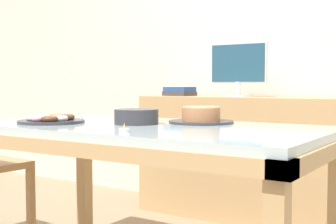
{
  "coord_description": "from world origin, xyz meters",
  "views": [
    {
      "loc": [
        1.26,
        -1.75,
        0.94
      ],
      "look_at": [
        0.08,
        0.05,
        0.82
      ],
      "focal_mm": 50.0,
      "sensor_mm": 36.0,
      "label": 1
    }
  ],
  "objects_px": {
    "book_stack": "(180,91)",
    "tealight_left_edge": "(79,116)",
    "computer_monitor": "(238,70)",
    "plate_stack": "(136,117)",
    "pastry_platter": "(51,120)",
    "tealight_right_edge": "(124,130)",
    "cake_chocolate_round": "(201,116)",
    "tealight_near_front": "(114,118)"
  },
  "relations": [
    {
      "from": "plate_stack",
      "to": "tealight_left_edge",
      "type": "distance_m",
      "value": 0.54
    },
    {
      "from": "cake_chocolate_round",
      "to": "tealight_left_edge",
      "type": "distance_m",
      "value": 0.75
    },
    {
      "from": "pastry_platter",
      "to": "tealight_right_edge",
      "type": "bearing_deg",
      "value": -15.38
    },
    {
      "from": "computer_monitor",
      "to": "tealight_left_edge",
      "type": "bearing_deg",
      "value": -112.47
    },
    {
      "from": "book_stack",
      "to": "tealight_left_edge",
      "type": "distance_m",
      "value": 1.12
    },
    {
      "from": "computer_monitor",
      "to": "plate_stack",
      "type": "xyz_separation_m",
      "value": [
        0.06,
        -1.26,
        -0.26
      ]
    },
    {
      "from": "plate_stack",
      "to": "pastry_platter",
      "type": "bearing_deg",
      "value": -155.38
    },
    {
      "from": "pastry_platter",
      "to": "tealight_left_edge",
      "type": "distance_m",
      "value": 0.36
    },
    {
      "from": "book_stack",
      "to": "tealight_right_edge",
      "type": "xyz_separation_m",
      "value": [
        0.74,
        -1.6,
        -0.13
      ]
    },
    {
      "from": "computer_monitor",
      "to": "book_stack",
      "type": "relative_size",
      "value": 1.78
    },
    {
      "from": "book_stack",
      "to": "tealight_right_edge",
      "type": "relative_size",
      "value": 5.96
    },
    {
      "from": "computer_monitor",
      "to": "plate_stack",
      "type": "distance_m",
      "value": 1.29
    },
    {
      "from": "book_stack",
      "to": "tealight_left_edge",
      "type": "height_order",
      "value": "book_stack"
    },
    {
      "from": "computer_monitor",
      "to": "book_stack",
      "type": "xyz_separation_m",
      "value": [
        -0.48,
        0.0,
        -0.16
      ]
    },
    {
      "from": "computer_monitor",
      "to": "tealight_right_edge",
      "type": "xyz_separation_m",
      "value": [
        0.25,
        -1.6,
        -0.28
      ]
    },
    {
      "from": "tealight_right_edge",
      "to": "tealight_left_edge",
      "type": "distance_m",
      "value": 0.86
    },
    {
      "from": "computer_monitor",
      "to": "tealight_near_front",
      "type": "relative_size",
      "value": 10.6
    },
    {
      "from": "computer_monitor",
      "to": "tealight_left_edge",
      "type": "distance_m",
      "value": 1.23
    },
    {
      "from": "book_stack",
      "to": "pastry_platter",
      "type": "relative_size",
      "value": 0.74
    },
    {
      "from": "pastry_platter",
      "to": "book_stack",
      "type": "bearing_deg",
      "value": 96.32
    },
    {
      "from": "cake_chocolate_round",
      "to": "computer_monitor",
      "type": "bearing_deg",
      "value": 105.45
    },
    {
      "from": "pastry_platter",
      "to": "tealight_right_edge",
      "type": "relative_size",
      "value": 8.05
    },
    {
      "from": "book_stack",
      "to": "tealight_left_edge",
      "type": "bearing_deg",
      "value": -88.62
    },
    {
      "from": "pastry_platter",
      "to": "tealight_near_front",
      "type": "bearing_deg",
      "value": 64.75
    },
    {
      "from": "plate_stack",
      "to": "tealight_near_front",
      "type": "relative_size",
      "value": 5.25
    },
    {
      "from": "pastry_platter",
      "to": "plate_stack",
      "type": "relative_size",
      "value": 1.53
    },
    {
      "from": "cake_chocolate_round",
      "to": "pastry_platter",
      "type": "height_order",
      "value": "cake_chocolate_round"
    },
    {
      "from": "cake_chocolate_round",
      "to": "book_stack",
      "type": "bearing_deg",
      "value": 126.41
    },
    {
      "from": "book_stack",
      "to": "cake_chocolate_round",
      "type": "bearing_deg",
      "value": -53.59
    },
    {
      "from": "cake_chocolate_round",
      "to": "tealight_right_edge",
      "type": "distance_m",
      "value": 0.55
    },
    {
      "from": "book_stack",
      "to": "tealight_left_edge",
      "type": "xyz_separation_m",
      "value": [
        0.03,
        -1.11,
        -0.13
      ]
    },
    {
      "from": "computer_monitor",
      "to": "book_stack",
      "type": "height_order",
      "value": "computer_monitor"
    },
    {
      "from": "book_stack",
      "to": "tealight_right_edge",
      "type": "height_order",
      "value": "book_stack"
    },
    {
      "from": "tealight_left_edge",
      "to": "plate_stack",
      "type": "bearing_deg",
      "value": -16.57
    },
    {
      "from": "pastry_platter",
      "to": "tealight_left_edge",
      "type": "bearing_deg",
      "value": 111.92
    },
    {
      "from": "cake_chocolate_round",
      "to": "plate_stack",
      "type": "bearing_deg",
      "value": -137.46
    },
    {
      "from": "tealight_near_front",
      "to": "plate_stack",
      "type": "bearing_deg",
      "value": -27.34
    },
    {
      "from": "tealight_near_front",
      "to": "cake_chocolate_round",
      "type": "bearing_deg",
      "value": 10.43
    },
    {
      "from": "computer_monitor",
      "to": "cake_chocolate_round",
      "type": "height_order",
      "value": "computer_monitor"
    },
    {
      "from": "pastry_platter",
      "to": "plate_stack",
      "type": "xyz_separation_m",
      "value": [
        0.38,
        0.18,
        0.02
      ]
    },
    {
      "from": "book_stack",
      "to": "computer_monitor",
      "type": "bearing_deg",
      "value": -0.16
    },
    {
      "from": "tealight_near_front",
      "to": "tealight_left_edge",
      "type": "height_order",
      "value": "same"
    }
  ]
}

